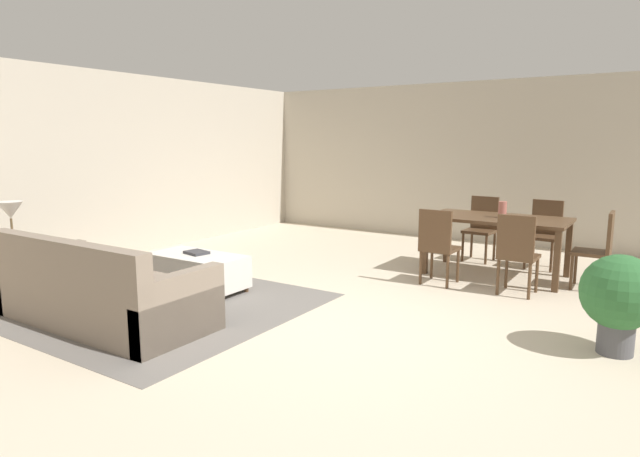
{
  "coord_description": "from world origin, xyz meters",
  "views": [
    {
      "loc": [
        2.37,
        -4.18,
        1.73
      ],
      "look_at": [
        -1.06,
        1.11,
        0.69
      ],
      "focal_mm": 30.21,
      "sensor_mm": 36.0,
      "label": 1
    }
  ],
  "objects": [
    {
      "name": "wall_left",
      "position": [
        -4.5,
        0.5,
        1.35
      ],
      "size": [
        0.12,
        11.0,
        2.7
      ],
      "primitive_type": "cube",
      "color": "#BCB2A0",
      "rests_on": "ground_plane"
    },
    {
      "name": "potted_plant",
      "position": [
        2.12,
        0.64,
        0.49
      ],
      "size": [
        0.61,
        0.61,
        0.82
      ],
      "color": "#4C4C51",
      "rests_on": "ground_plane"
    },
    {
      "name": "ground_plane",
      "position": [
        0.0,
        0.0,
        0.0
      ],
      "size": [
        10.8,
        10.8,
        0.0
      ],
      "primitive_type": "plane",
      "color": "beige"
    },
    {
      "name": "dining_chair_near_left",
      "position": [
        0.11,
        1.87,
        0.52
      ],
      "size": [
        0.41,
        0.41,
        0.92
      ],
      "color": "#513823",
      "rests_on": "ground_plane"
    },
    {
      "name": "dining_table",
      "position": [
        0.58,
        2.72,
        0.67
      ],
      "size": [
        1.71,
        0.94,
        0.76
      ],
      "color": "#513823",
      "rests_on": "ground_plane"
    },
    {
      "name": "couch",
      "position": [
        -2.07,
        -1.18,
        0.28
      ],
      "size": [
        2.21,
        0.96,
        0.86
      ],
      "color": "gray",
      "rests_on": "ground_plane"
    },
    {
      "name": "book_on_ottoman",
      "position": [
        -2.16,
        0.16,
        0.44
      ],
      "size": [
        0.29,
        0.24,
        0.03
      ],
      "primitive_type": "cube",
      "rotation": [
        0.0,
        0.0,
        -0.18
      ],
      "color": "#333338",
      "rests_on": "ottoman_table"
    },
    {
      "name": "dining_chair_near_right",
      "position": [
        1.02,
        1.93,
        0.52
      ],
      "size": [
        0.41,
        0.41,
        0.92
      ],
      "color": "#513823",
      "rests_on": "ground_plane"
    },
    {
      "name": "area_rug",
      "position": [
        -2.1,
        -0.5,
        0.0
      ],
      "size": [
        3.0,
        2.8,
        0.01
      ],
      "primitive_type": "cube",
      "color": "slate",
      "rests_on": "ground_plane"
    },
    {
      "name": "dining_chair_far_right",
      "position": [
        1.01,
        3.54,
        0.52
      ],
      "size": [
        0.42,
        0.42,
        0.92
      ],
      "color": "#513823",
      "rests_on": "ground_plane"
    },
    {
      "name": "side_table",
      "position": [
        -3.48,
        -1.22,
        0.44
      ],
      "size": [
        0.4,
        0.4,
        0.56
      ],
      "color": "olive",
      "rests_on": "ground_plane"
    },
    {
      "name": "table_lamp",
      "position": [
        -3.48,
        -1.22,
        0.97
      ],
      "size": [
        0.26,
        0.26,
        0.53
      ],
      "color": "brown",
      "rests_on": "side_table"
    },
    {
      "name": "dining_chair_head_east",
      "position": [
        1.76,
        2.69,
        0.52
      ],
      "size": [
        0.4,
        0.4,
        0.92
      ],
      "color": "#513823",
      "rests_on": "ground_plane"
    },
    {
      "name": "ottoman_table",
      "position": [
        -2.12,
        0.13,
        0.24
      ],
      "size": [
        1.14,
        0.58,
        0.42
      ],
      "color": "silver",
      "rests_on": "ground_plane"
    },
    {
      "name": "vase_centerpiece",
      "position": [
        0.64,
        2.7,
        0.86
      ],
      "size": [
        0.1,
        0.1,
        0.21
      ],
      "primitive_type": "cylinder",
      "color": "#B26659",
      "rests_on": "dining_table"
    },
    {
      "name": "wall_back",
      "position": [
        0.0,
        5.0,
        1.35
      ],
      "size": [
        9.0,
        0.12,
        2.7
      ],
      "primitive_type": "cube",
      "color": "#BCB2A0",
      "rests_on": "ground_plane"
    },
    {
      "name": "dining_chair_far_left",
      "position": [
        0.15,
        3.54,
        0.52
      ],
      "size": [
        0.43,
        0.43,
        0.92
      ],
      "color": "#513823",
      "rests_on": "ground_plane"
    }
  ]
}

